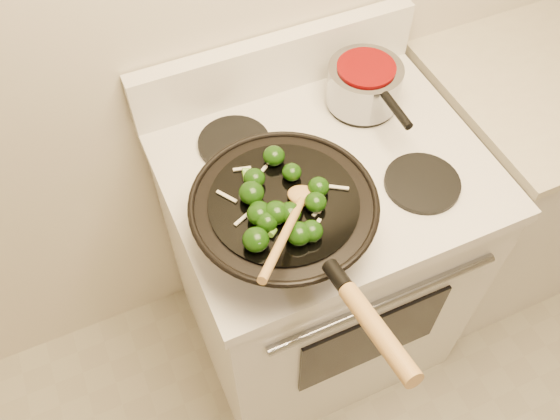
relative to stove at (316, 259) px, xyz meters
name	(u,v)px	position (x,y,z in m)	size (l,w,h in m)	color
stove	(316,259)	(0.00, 0.00, 0.00)	(0.78, 0.67, 1.08)	white
counter_unit	(538,167)	(0.86, 0.03, -0.01)	(0.88, 0.62, 0.91)	white
wok	(285,217)	(-0.18, -0.16, 0.53)	(0.40, 0.66, 0.23)	black
stirfry	(278,206)	(-0.20, -0.17, 0.60)	(0.26, 0.25, 0.05)	black
wooden_spoon	(293,217)	(-0.19, -0.22, 0.62)	(0.23, 0.25, 0.13)	#A77D42
saucepan	(364,84)	(0.18, 0.15, 0.52)	(0.19, 0.31, 0.11)	gray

